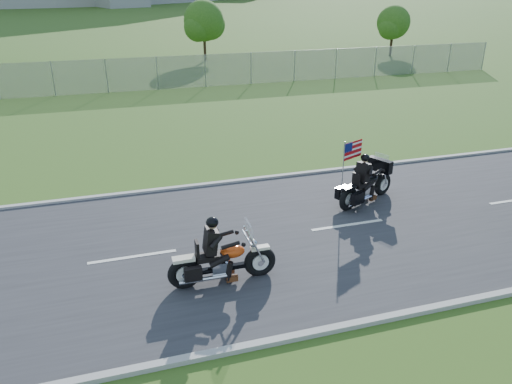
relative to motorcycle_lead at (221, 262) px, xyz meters
name	(u,v)px	position (x,y,z in m)	size (l,w,h in m)	color
ground	(210,247)	(0.08, 1.69, -0.55)	(420.00, 420.00, 0.00)	#2D5119
road	(210,246)	(0.08, 1.69, -0.53)	(120.00, 8.00, 0.04)	#28282B
curb_north	(185,187)	(0.08, 5.74, -0.50)	(120.00, 0.18, 0.12)	#9E9B93
curb_south	(254,346)	(0.08, -2.36, -0.50)	(120.00, 0.18, 0.12)	#9E9B93
fence	(53,79)	(-4.92, 21.69, 0.45)	(60.00, 0.03, 2.00)	gray
tree_fence_near	(204,23)	(6.13, 31.73, 2.43)	(3.52, 3.28, 4.75)	#382316
tree_fence_far	(393,24)	(22.12, 29.73, 2.10)	(3.08, 2.87, 4.20)	#382316
motorcycle_lead	(221,262)	(0.00, 0.00, 0.00)	(2.57, 0.59, 1.73)	black
motorcycle_follow	(366,186)	(5.33, 3.00, 0.03)	(2.34, 1.33, 2.08)	black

